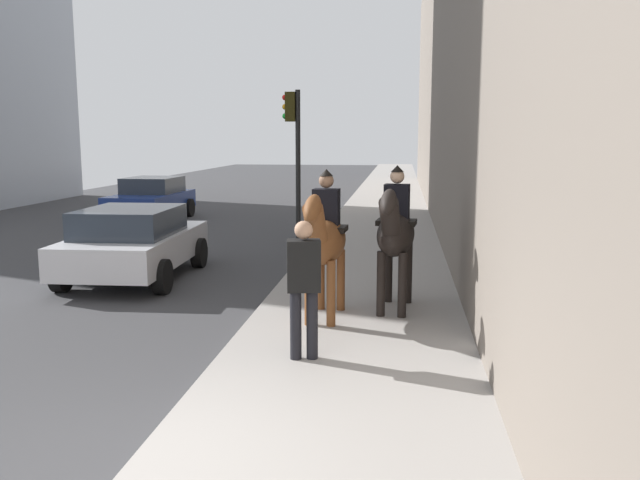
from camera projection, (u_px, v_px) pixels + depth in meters
name	position (u px, v px, depth m)	size (l,w,h in m)	color
mounted_horse_near	(325.00, 239.00, 9.62)	(2.15, 0.65, 2.22)	brown
mounted_horse_far	(395.00, 232.00, 10.07)	(2.15, 0.72, 2.25)	black
pedestrian_greeting	(304.00, 281.00, 7.88)	(0.33, 0.44, 1.70)	black
car_near_lane	(151.00, 198.00, 22.12)	(3.84, 2.12, 1.44)	navy
car_mid_lane	(134.00, 242.00, 12.93)	(4.03, 2.22, 1.44)	silver
traffic_light_near_curb	(294.00, 144.00, 15.90)	(0.20, 0.44, 3.91)	black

